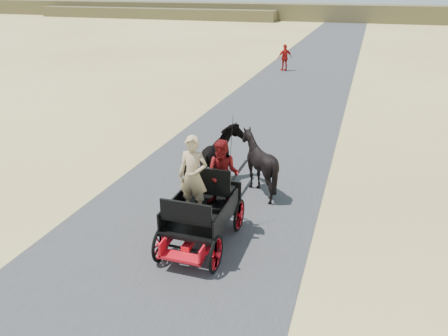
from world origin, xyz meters
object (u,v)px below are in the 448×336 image
(horse_left, at_px, (221,159))
(pedestrian, at_px, (285,58))
(horse_right, at_px, (258,163))
(carriage, at_px, (202,229))

(horse_left, xyz_separation_m, pedestrian, (-1.61, 18.30, 0.02))
(horse_left, xyz_separation_m, horse_right, (1.10, 0.00, 0.00))
(carriage, relative_size, pedestrian, 1.39)
(pedestrian, bearing_deg, carriage, 58.96)
(carriage, height_order, horse_left, horse_left)
(horse_right, xyz_separation_m, pedestrian, (-2.71, 18.30, 0.01))
(horse_left, relative_size, horse_right, 1.18)
(horse_right, height_order, pedestrian, pedestrian)
(pedestrian, bearing_deg, horse_right, 61.59)
(horse_right, distance_m, pedestrian, 18.50)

